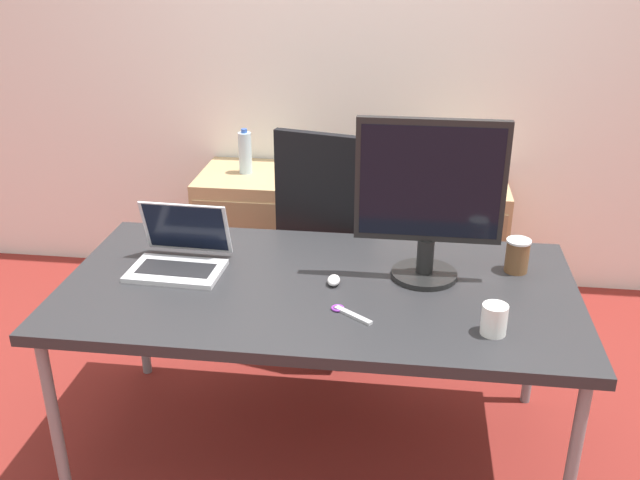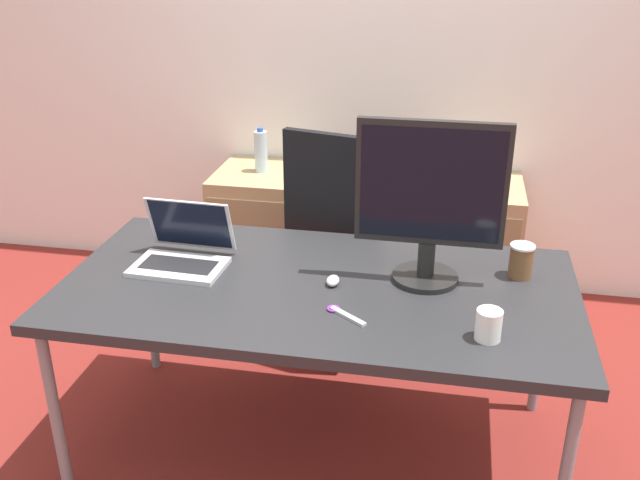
{
  "view_description": "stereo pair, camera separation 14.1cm",
  "coord_description": "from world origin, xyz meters",
  "px_view_note": "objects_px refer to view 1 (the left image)",
  "views": [
    {
      "loc": [
        0.29,
        -2.2,
        1.87
      ],
      "look_at": [
        0.0,
        0.05,
        0.86
      ],
      "focal_mm": 40.0,
      "sensor_mm": 36.0,
      "label": 1
    },
    {
      "loc": [
        0.43,
        -2.18,
        1.87
      ],
      "look_at": [
        0.0,
        0.05,
        0.86
      ],
      "focal_mm": 40.0,
      "sensor_mm": 36.0,
      "label": 2
    }
  ],
  "objects_px": {
    "cabinet_right": "(455,244)",
    "laptop_center": "(179,256)",
    "cabinet_left": "(249,233)",
    "coffee_cup_brown": "(517,256)",
    "water_bottle": "(245,153)",
    "coffee_cup_white": "(494,319)",
    "mouse": "(334,280)",
    "office_chair": "(339,266)",
    "monitor": "(429,198)"
  },
  "relations": [
    {
      "from": "cabinet_right",
      "to": "laptop_center",
      "type": "xyz_separation_m",
      "value": [
        -1.07,
        -1.18,
        0.42
      ]
    },
    {
      "from": "cabinet_left",
      "to": "laptop_center",
      "type": "relative_size",
      "value": 2.0
    },
    {
      "from": "coffee_cup_brown",
      "to": "water_bottle",
      "type": "bearing_deg",
      "value": 139.7
    },
    {
      "from": "water_bottle",
      "to": "coffee_cup_white",
      "type": "relative_size",
      "value": 2.37
    },
    {
      "from": "coffee_cup_white",
      "to": "coffee_cup_brown",
      "type": "height_order",
      "value": "coffee_cup_brown"
    },
    {
      "from": "laptop_center",
      "to": "mouse",
      "type": "xyz_separation_m",
      "value": [
        0.57,
        -0.06,
        -0.03
      ]
    },
    {
      "from": "cabinet_right",
      "to": "coffee_cup_brown",
      "type": "height_order",
      "value": "coffee_cup_brown"
    },
    {
      "from": "cabinet_left",
      "to": "mouse",
      "type": "bearing_deg",
      "value": -64.24
    },
    {
      "from": "office_chair",
      "to": "cabinet_left",
      "type": "height_order",
      "value": "office_chair"
    },
    {
      "from": "laptop_center",
      "to": "mouse",
      "type": "distance_m",
      "value": 0.58
    },
    {
      "from": "coffee_cup_brown",
      "to": "office_chair",
      "type": "bearing_deg",
      "value": 141.67
    },
    {
      "from": "cabinet_left",
      "to": "monitor",
      "type": "relative_size",
      "value": 1.18
    },
    {
      "from": "monitor",
      "to": "coffee_cup_white",
      "type": "xyz_separation_m",
      "value": [
        0.21,
        -0.36,
        -0.25
      ]
    },
    {
      "from": "monitor",
      "to": "mouse",
      "type": "xyz_separation_m",
      "value": [
        -0.31,
        -0.1,
        -0.29
      ]
    },
    {
      "from": "water_bottle",
      "to": "monitor",
      "type": "height_order",
      "value": "monitor"
    },
    {
      "from": "cabinet_right",
      "to": "monitor",
      "type": "distance_m",
      "value": 1.34
    },
    {
      "from": "cabinet_right",
      "to": "laptop_center",
      "type": "relative_size",
      "value": 2.0
    },
    {
      "from": "mouse",
      "to": "coffee_cup_brown",
      "type": "bearing_deg",
      "value": 16.31
    },
    {
      "from": "laptop_center",
      "to": "monitor",
      "type": "distance_m",
      "value": 0.92
    },
    {
      "from": "office_chair",
      "to": "coffee_cup_brown",
      "type": "distance_m",
      "value": 0.96
    },
    {
      "from": "laptop_center",
      "to": "monitor",
      "type": "xyz_separation_m",
      "value": [
        0.89,
        0.04,
        0.25
      ]
    },
    {
      "from": "office_chair",
      "to": "coffee_cup_white",
      "type": "height_order",
      "value": "office_chair"
    },
    {
      "from": "cabinet_left",
      "to": "water_bottle",
      "type": "relative_size",
      "value": 2.92
    },
    {
      "from": "office_chair",
      "to": "water_bottle",
      "type": "height_order",
      "value": "office_chair"
    },
    {
      "from": "monitor",
      "to": "coffee_cup_brown",
      "type": "relative_size",
      "value": 4.65
    },
    {
      "from": "office_chair",
      "to": "cabinet_left",
      "type": "xyz_separation_m",
      "value": [
        -0.54,
        0.5,
        -0.08
      ]
    },
    {
      "from": "cabinet_left",
      "to": "mouse",
      "type": "distance_m",
      "value": 1.43
    },
    {
      "from": "cabinet_right",
      "to": "water_bottle",
      "type": "relative_size",
      "value": 2.92
    },
    {
      "from": "office_chair",
      "to": "laptop_center",
      "type": "xyz_separation_m",
      "value": [
        -0.52,
        -0.68,
        0.34
      ]
    },
    {
      "from": "laptop_center",
      "to": "mouse",
      "type": "bearing_deg",
      "value": -5.92
    },
    {
      "from": "water_bottle",
      "to": "monitor",
      "type": "xyz_separation_m",
      "value": [
        0.91,
        -1.14,
        0.22
      ]
    },
    {
      "from": "cabinet_left",
      "to": "coffee_cup_white",
      "type": "relative_size",
      "value": 6.92
    },
    {
      "from": "cabinet_right",
      "to": "monitor",
      "type": "height_order",
      "value": "monitor"
    },
    {
      "from": "cabinet_right",
      "to": "water_bottle",
      "type": "height_order",
      "value": "water_bottle"
    },
    {
      "from": "cabinet_right",
      "to": "coffee_cup_white",
      "type": "relative_size",
      "value": 6.92
    },
    {
      "from": "cabinet_right",
      "to": "mouse",
      "type": "bearing_deg",
      "value": -111.95
    },
    {
      "from": "mouse",
      "to": "water_bottle",
      "type": "bearing_deg",
      "value": 115.72
    },
    {
      "from": "cabinet_left",
      "to": "monitor",
      "type": "distance_m",
      "value": 1.61
    },
    {
      "from": "office_chair",
      "to": "monitor",
      "type": "height_order",
      "value": "monitor"
    },
    {
      "from": "office_chair",
      "to": "cabinet_right",
      "type": "xyz_separation_m",
      "value": [
        0.55,
        0.5,
        -0.08
      ]
    },
    {
      "from": "office_chair",
      "to": "water_bottle",
      "type": "bearing_deg",
      "value": 137.33
    },
    {
      "from": "water_bottle",
      "to": "cabinet_right",
      "type": "bearing_deg",
      "value": -0.11
    },
    {
      "from": "water_bottle",
      "to": "coffee_cup_white",
      "type": "distance_m",
      "value": 1.88
    },
    {
      "from": "coffee_cup_white",
      "to": "coffee_cup_brown",
      "type": "xyz_separation_m",
      "value": [
        0.12,
        0.45,
        0.01
      ]
    },
    {
      "from": "mouse",
      "to": "office_chair",
      "type": "bearing_deg",
      "value": 94.2
    },
    {
      "from": "coffee_cup_white",
      "to": "office_chair",
      "type": "bearing_deg",
      "value": 119.98
    },
    {
      "from": "office_chair",
      "to": "cabinet_left",
      "type": "distance_m",
      "value": 0.74
    },
    {
      "from": "cabinet_left",
      "to": "laptop_center",
      "type": "bearing_deg",
      "value": -88.8
    },
    {
      "from": "office_chair",
      "to": "coffee_cup_white",
      "type": "relative_size",
      "value": 11.14
    },
    {
      "from": "mouse",
      "to": "coffee_cup_white",
      "type": "height_order",
      "value": "coffee_cup_white"
    }
  ]
}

